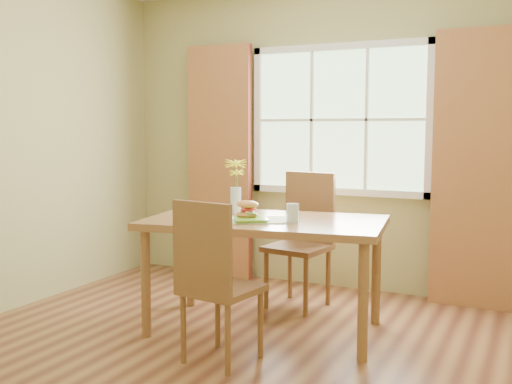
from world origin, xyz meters
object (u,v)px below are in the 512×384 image
Objects in this scene: dining_table at (265,231)px; croissant_sandwich at (247,209)px; flower_vase at (236,181)px; chair_far at (304,233)px; chair_near at (213,276)px; water_glass at (293,213)px.

croissant_sandwich is at bearing -136.54° from dining_table.
chair_far is at bearing 62.60° from flower_vase.
flower_vase reaches higher than chair_far.
chair_near is at bearing -82.17° from chair_far.
dining_table is 0.21m from croissant_sandwich.
dining_table is 10.13× the size of croissant_sandwich.
water_glass is 0.31× the size of flower_vase.
water_glass reaches higher than dining_table.
chair_far reaches higher than chair_near.
chair_far is at bearing 97.47° from chair_near.
flower_vase is at bearing 161.33° from water_glass.
chair_near is 0.94× the size of chair_far.
flower_vase is at bearing 117.26° from chair_near.
flower_vase is at bearing 149.16° from dining_table.
chair_near reaches higher than water_glass.
dining_table is 0.72m from chair_far.
flower_vase reaches higher than dining_table.
chair_near is at bearing -87.52° from croissant_sandwich.
dining_table is at bearing 97.52° from chair_near.
croissant_sandwich is at bearing -170.98° from water_glass.
chair_far is 8.43× the size of water_glass.
chair_far is 0.84m from water_glass.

